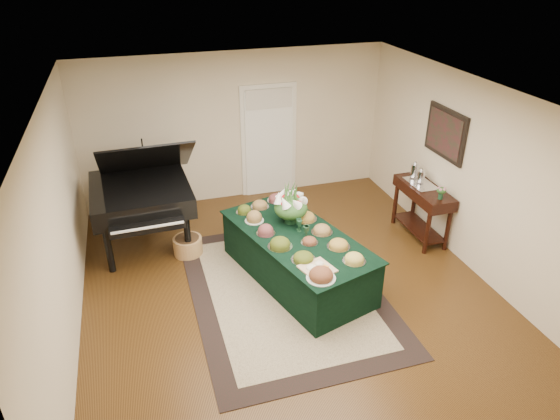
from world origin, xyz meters
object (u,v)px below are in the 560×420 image
object	(u,v)px
buffet_table	(297,257)
grand_piano	(141,193)
floral_centerpiece	(291,204)
mahogany_sideboard	(423,199)

from	to	relation	value
buffet_table	grand_piano	world-z (taller)	grand_piano
buffet_table	grand_piano	distance (m)	2.59
floral_centerpiece	mahogany_sideboard	distance (m)	2.31
buffet_table	mahogany_sideboard	size ratio (longest dim) A/B	2.23
buffet_table	floral_centerpiece	world-z (taller)	floral_centerpiece
mahogany_sideboard	grand_piano	bearing A→B (deg)	166.33
buffet_table	floral_centerpiece	distance (m)	0.75
grand_piano	mahogany_sideboard	world-z (taller)	grand_piano
buffet_table	floral_centerpiece	bearing A→B (deg)	85.72
buffet_table	mahogany_sideboard	bearing A→B (deg)	13.23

